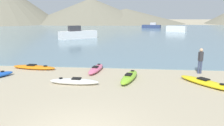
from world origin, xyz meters
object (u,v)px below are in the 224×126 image
Objects in this scene: kayak_on_sand_4 at (96,69)px; kayak_on_sand_1 at (129,77)px; kayak_on_sand_0 at (74,81)px; person_near_waterline at (201,59)px; moored_boat_0 at (176,29)px; kayak_on_sand_6 at (206,83)px; kayak_on_sand_5 at (34,67)px; moored_boat_3 at (78,34)px; moored_boat_1 at (152,26)px.

kayak_on_sand_1 is at bearing -38.52° from kayak_on_sand_4.
kayak_on_sand_1 reaches higher than kayak_on_sand_0.
kayak_on_sand_4 is at bearing -179.48° from person_near_waterline.
kayak_on_sand_4 is 0.63× the size of moored_boat_0.
kayak_on_sand_6 is at bearing 4.36° from kayak_on_sand_0.
kayak_on_sand_5 is (-3.58, 2.98, -0.02)m from kayak_on_sand_0.
kayak_on_sand_6 is at bearing -98.15° from moored_boat_0.
moored_boat_3 is at bearing 103.88° from kayak_on_sand_0.
person_near_waterline is at bearing 21.97° from kayak_on_sand_0.
kayak_on_sand_5 is at bearing 177.94° from kayak_on_sand_4.
moored_boat_0 is 0.79× the size of moored_boat_3.
kayak_on_sand_1 is at bearing -68.36° from moored_boat_3.
kayak_on_sand_5 is at bearing 163.61° from kayak_on_sand_1.
kayak_on_sand_5 is 10.67m from kayak_on_sand_6.
moored_boat_3 is (-5.42, 21.93, 0.59)m from kayak_on_sand_0.
moored_boat_3 is (-12.57, 19.04, -0.16)m from person_near_waterline.
person_near_waterline reaches higher than kayak_on_sand_6.
kayak_on_sand_1 is at bearing -104.23° from moored_boat_0.
kayak_on_sand_0 is 1.66× the size of person_near_waterline.
kayak_on_sand_5 is 19.05m from moored_boat_3.
kayak_on_sand_5 is at bearing 166.67° from kayak_on_sand_6.
person_near_waterline is 0.30× the size of moored_boat_1.
person_near_waterline is (0.35, 2.37, 0.76)m from kayak_on_sand_6.
kayak_on_sand_1 is at bearing -95.74° from moored_boat_1.
person_near_waterline is 0.37× the size of moored_boat_0.
moored_boat_0 is at bearing 41.95° from moored_boat_3.
kayak_on_sand_4 is at bearing 76.76° from kayak_on_sand_0.
moored_boat_3 is at bearing 123.43° from person_near_waterline.
kayak_on_sand_5 is (-4.25, 0.15, -0.02)m from kayak_on_sand_4.
moored_boat_3 reaches higher than kayak_on_sand_1.
moored_boat_0 is (4.98, 34.82, -0.22)m from person_near_waterline.
moored_boat_1 reaches higher than kayak_on_sand_1.
moored_boat_0 is at bearing 71.80° from kayak_on_sand_4.
kayak_on_sand_0 is at bearing -103.24° from kayak_on_sand_4.
person_near_waterline is at bearing -56.57° from moored_boat_3.
kayak_on_sand_0 is 22.59m from moored_boat_3.
person_near_waterline reaches higher than kayak_on_sand_0.
moored_boat_3 reaches higher than person_near_waterline.
kayak_on_sand_1 is 4.00m from kayak_on_sand_6.
kayak_on_sand_0 is at bearing -158.03° from person_near_waterline.
moored_boat_0 is (11.47, 34.87, 0.54)m from kayak_on_sand_4.
kayak_on_sand_1 is 50.33m from moored_boat_1.
kayak_on_sand_1 is 0.92× the size of kayak_on_sand_5.
moored_boat_0 is (15.71, 34.72, 0.56)m from kayak_on_sand_5.
kayak_on_sand_1 is 6.70m from kayak_on_sand_5.
moored_boat_1 is at bearing 89.13° from person_near_waterline.
kayak_on_sand_0 is 0.61× the size of moored_boat_0.
kayak_on_sand_6 is at bearing -91.22° from moored_boat_1.
moored_boat_1 is (1.08, 50.65, 0.45)m from kayak_on_sand_6.
kayak_on_sand_6 is 2.51m from person_near_waterline.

